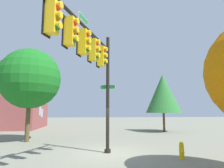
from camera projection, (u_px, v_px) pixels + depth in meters
ground_plane at (108, 153)px, 11.05m from camera, size 120.00×120.00×0.00m
signal_pole_assembly at (91, 55)px, 9.13m from camera, size 6.15×2.99×6.83m
fire_hydrant at (182, 151)px, 9.63m from camera, size 0.33×0.24×0.83m
tree_near at (30, 79)px, 15.59m from camera, size 4.80×4.80×7.33m
tree_mid at (163, 93)px, 22.77m from camera, size 4.05×4.05×6.64m
brick_building at (23, 97)px, 27.19m from camera, size 8.51×5.45×8.40m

